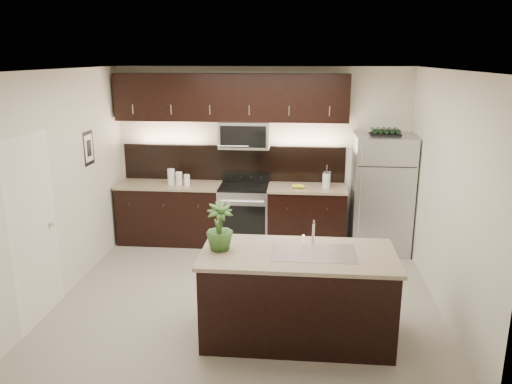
% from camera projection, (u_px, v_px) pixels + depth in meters
% --- Properties ---
extents(ground, '(4.50, 4.50, 0.00)m').
position_uv_depth(ground, '(249.00, 292.00, 6.21)').
color(ground, gray).
rests_on(ground, ground).
extents(room_walls, '(4.52, 4.02, 2.71)m').
position_uv_depth(room_walls, '(239.00, 159.00, 5.74)').
color(room_walls, beige).
rests_on(room_walls, ground).
extents(counter_run, '(3.51, 0.65, 0.94)m').
position_uv_depth(counter_run, '(231.00, 214.00, 7.75)').
color(counter_run, black).
rests_on(counter_run, ground).
extents(upper_fixtures, '(3.49, 0.40, 1.66)m').
position_uv_depth(upper_fixtures, '(233.00, 105.00, 7.45)').
color(upper_fixtures, black).
rests_on(upper_fixtures, counter_run).
extents(island, '(1.96, 0.96, 0.94)m').
position_uv_depth(island, '(297.00, 295.00, 5.12)').
color(island, black).
rests_on(island, ground).
extents(sink_faucet, '(0.84, 0.50, 0.28)m').
position_uv_depth(sink_faucet, '(313.00, 251.00, 4.99)').
color(sink_faucet, silver).
rests_on(sink_faucet, island).
extents(refrigerator, '(0.84, 0.76, 1.75)m').
position_uv_depth(refrigerator, '(381.00, 194.00, 7.39)').
color(refrigerator, '#B2B2B7').
rests_on(refrigerator, ground).
extents(wine_rack, '(0.43, 0.27, 0.10)m').
position_uv_depth(wine_rack, '(385.00, 132.00, 7.14)').
color(wine_rack, black).
rests_on(wine_rack, refrigerator).
extents(plant, '(0.36, 0.36, 0.49)m').
position_uv_depth(plant, '(220.00, 227.00, 5.02)').
color(plant, '#2E5221').
rests_on(plant, island).
extents(canisters, '(0.36, 0.16, 0.24)m').
position_uv_depth(canisters, '(177.00, 178.00, 7.60)').
color(canisters, silver).
rests_on(canisters, counter_run).
extents(french_press, '(0.12, 0.12, 0.34)m').
position_uv_depth(french_press, '(326.00, 180.00, 7.42)').
color(french_press, silver).
rests_on(french_press, counter_run).
extents(bananas, '(0.21, 0.16, 0.06)m').
position_uv_depth(bananas, '(295.00, 186.00, 7.45)').
color(bananas, gold).
rests_on(bananas, counter_run).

